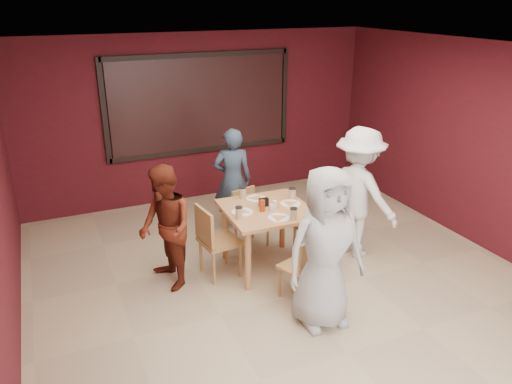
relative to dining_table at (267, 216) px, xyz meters
name	(u,v)px	position (x,y,z in m)	size (l,w,h in m)	color
floor	(296,295)	(0.03, -0.77, -0.73)	(7.00, 7.00, 0.00)	tan
window_blinds	(201,104)	(0.03, 2.68, 0.92)	(3.00, 0.02, 1.50)	black
dining_table	(267,216)	(0.00, 0.00, 0.00)	(1.09, 1.09, 0.99)	#C67C51
chair_front	(304,265)	(0.07, -0.86, -0.27)	(0.50, 0.50, 0.81)	#A68240
chair_back	(248,214)	(0.04, 0.68, -0.26)	(0.50, 0.50, 0.82)	#A68240
chair_left	(214,238)	(-0.69, 0.05, -0.19)	(0.51, 0.51, 0.95)	#A68240
chair_right	(320,220)	(0.76, -0.04, -0.18)	(0.56, 0.56, 0.97)	#A68240
diner_front	(325,249)	(0.06, -1.31, 0.16)	(0.87, 0.57, 1.78)	#A6A6A6
diner_back	(233,180)	(0.03, 1.28, 0.06)	(0.57, 0.37, 1.56)	#324358
diner_left	(166,228)	(-1.28, 0.09, 0.04)	(0.74, 0.58, 1.53)	#5E1F11
diner_right	(359,193)	(1.27, -0.15, 0.16)	(1.15, 0.66, 1.78)	white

